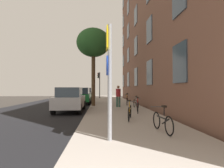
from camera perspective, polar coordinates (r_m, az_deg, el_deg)
name	(u,v)px	position (r m, az deg, el deg)	size (l,w,h in m)	color
ground_plane	(75,106)	(16.12, -11.79, -6.93)	(41.80, 41.80, 0.00)	#332D28
road_asphalt	(50,106)	(16.54, -19.05, -6.72)	(7.00, 38.00, 0.01)	black
sidewalk	(115,105)	(16.00, 0.81, -6.78)	(4.20, 38.00, 0.12)	#9E9389
building_facade	(144,11)	(17.23, 10.24, 21.71)	(0.56, 27.00, 16.61)	brown
sign_post	(109,73)	(5.06, -0.99, 3.60)	(0.16, 0.60, 3.27)	gray
traffic_light	(99,80)	(26.66, -4.14, 1.12)	(0.43, 0.24, 3.80)	black
tree_near	(93,43)	(15.58, -5.91, 12.67)	(2.83, 2.83, 6.50)	#4C3823
bicycle_0	(162,122)	(6.32, 15.69, -11.40)	(0.42, 1.59, 0.90)	black
bicycle_1	(130,112)	(8.46, 5.64, -8.80)	(0.56, 1.68, 0.92)	black
bicycle_2	(138,106)	(10.96, 8.10, -7.06)	(0.47, 1.66, 0.93)	black
bicycle_3	(136,103)	(13.38, 7.58, -6.08)	(0.42, 1.62, 0.90)	black
bicycle_4	(127,101)	(15.68, 4.73, -5.28)	(0.43, 1.63, 0.97)	black
bicycle_5	(127,99)	(18.11, 4.86, -4.76)	(0.47, 1.71, 0.96)	black
pedestrian_0	(118,95)	(13.98, 2.01, -3.42)	(0.39, 0.39, 1.66)	#33594C
car_0	(70,99)	(12.35, -13.14, -4.73)	(1.81, 4.02, 1.62)	#B7B7BC
car_1	(81,96)	(18.15, -9.68, -3.65)	(1.83, 4.08, 1.62)	#19662D
car_2	(86,94)	(25.26, -8.39, -3.00)	(1.93, 4.02, 1.62)	silver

